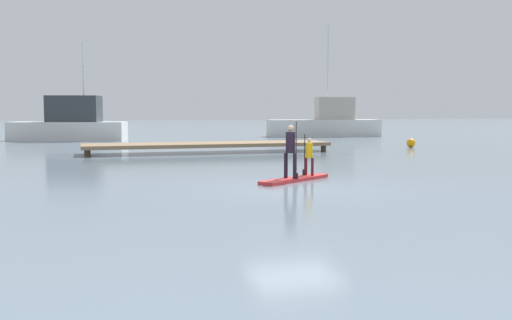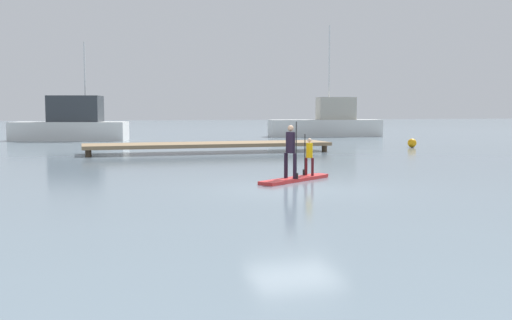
% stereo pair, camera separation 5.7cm
% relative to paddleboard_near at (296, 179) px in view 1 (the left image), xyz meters
% --- Properties ---
extents(ground_plane, '(240.00, 240.00, 0.00)m').
position_rel_paddleboard_near_xyz_m(ground_plane, '(-0.71, -1.76, -0.05)').
color(ground_plane, slate).
extents(paddleboard_near, '(2.82, 2.09, 0.10)m').
position_rel_paddleboard_near_xyz_m(paddleboard_near, '(0.00, 0.00, 0.00)').
color(paddleboard_near, red).
rests_on(paddleboard_near, ground).
extents(paddler_adult, '(0.40, 0.44, 1.73)m').
position_rel_paddleboard_near_xyz_m(paddler_adult, '(-0.24, -0.17, 0.98)').
color(paddler_adult, black).
rests_on(paddler_adult, paddleboard_near).
extents(paddler_child_solo, '(0.29, 0.36, 1.31)m').
position_rel_paddleboard_near_xyz_m(paddler_child_solo, '(0.60, 0.41, 0.72)').
color(paddler_child_solo, '#4C1419').
rests_on(paddler_child_solo, paddleboard_near).
extents(fishing_boat_white_large, '(8.54, 4.52, 7.12)m').
position_rel_paddleboard_near_xyz_m(fishing_boat_white_large, '(-7.01, 27.55, 1.19)').
color(fishing_boat_white_large, silver).
rests_on(fishing_boat_white_large, ground).
extents(fishing_boat_green_midground, '(9.62, 3.52, 9.23)m').
position_rel_paddleboard_near_xyz_m(fishing_boat_green_midground, '(13.50, 28.05, 1.06)').
color(fishing_boat_green_midground, silver).
rests_on(fishing_boat_green_midground, ground).
extents(floating_dock, '(12.59, 2.72, 0.51)m').
position_rel_paddleboard_near_xyz_m(floating_dock, '(-0.04, 12.50, 0.36)').
color(floating_dock, '#846B4C').
rests_on(floating_dock, ground).
extents(mooring_buoy_near, '(0.52, 0.52, 0.52)m').
position_rel_paddleboard_near_xyz_m(mooring_buoy_near, '(12.32, 13.17, 0.21)').
color(mooring_buoy_near, orange).
rests_on(mooring_buoy_near, ground).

